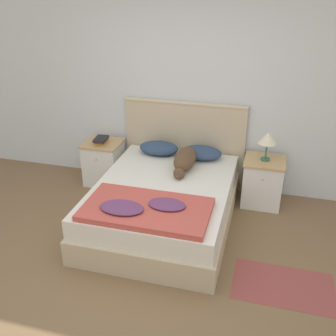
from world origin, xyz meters
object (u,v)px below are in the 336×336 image
Objects in this scene: nightstand_left at (104,162)px; nightstand_right at (262,182)px; pillow_right at (201,153)px; dog at (185,160)px; table_lamp at (268,139)px; bed at (163,204)px; book_stack at (101,140)px; pillow_left at (159,148)px.

nightstand_left is 2.12m from nightstand_right.
nightstand_left is at bearing -179.52° from pillow_right.
dog is at bearing -161.38° from nightstand_right.
nightstand_right is at bearing 0.00° from nightstand_left.
dog is (-0.92, -0.31, 0.32)m from nightstand_right.
pillow_right is 1.44× the size of table_lamp.
dog reaches higher than nightstand_right.
nightstand_left is at bearing 144.22° from bed.
nightstand_right is 0.57m from table_lamp.
pillow_right is 0.83m from table_lamp.
nightstand_left is 2.51× the size of book_stack.
nightstand_left is 1.37m from pillow_right.
pillow_left is 0.69× the size of dog.
nightstand_left is at bearing 165.45° from dog.
dog is 1.00m from table_lamp.
nightstand_left is at bearing 85.57° from book_stack.
book_stack reaches higher than bed.
pillow_left is at bearing 109.73° from bed.
dog reaches higher than nightstand_left.
pillow_right is (0.28, 0.77, 0.34)m from bed.
nightstand_left is (-1.06, 0.76, 0.04)m from bed.
nightstand_right is 0.80× the size of dog.
nightstand_right is 2.15m from book_stack.
bed is at bearing -144.22° from nightstand_right.
table_lamp is at bearing 35.83° from bed.
table_lamp is at bearing -0.71° from pillow_right.
book_stack is (-1.34, -0.04, 0.04)m from pillow_right.
nightstand_left reaches higher than bed.
book_stack is at bearing -178.26° from pillow_right.
nightstand_right is 1.37m from pillow_left.
nightstand_left is 0.84m from pillow_left.
bed is at bearing -35.78° from nightstand_left.
nightstand_left is 1.28m from dog.
nightstand_right is (2.12, 0.00, 0.00)m from nightstand_left.
pillow_left is (-0.28, 0.77, 0.34)m from bed.
book_stack is at bearing -179.20° from nightstand_right.
pillow_left is at bearing 0.82° from nightstand_left.
dog is (0.14, 0.45, 0.37)m from bed.
dog is at bearing -37.77° from pillow_left.
book_stack reaches higher than pillow_right.
dog is at bearing -13.20° from book_stack.
bed is 3.34× the size of nightstand_right.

